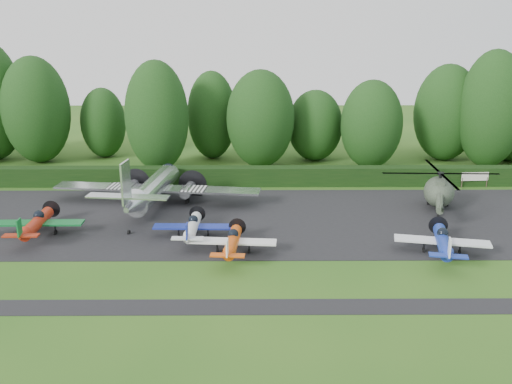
{
  "coord_description": "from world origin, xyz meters",
  "views": [
    {
      "loc": [
        2.15,
        -37.62,
        17.09
      ],
      "look_at": [
        2.49,
        10.29,
        2.5
      ],
      "focal_mm": 40.0,
      "sensor_mm": 36.0,
      "label": 1
    }
  ],
  "objects_px": {
    "light_plane_orange": "(233,242)",
    "helicopter": "(440,189)",
    "light_plane_white": "(193,227)",
    "light_plane_blue": "(443,241)",
    "light_plane_red": "(37,223)",
    "sign_board": "(475,177)",
    "transport_plane": "(154,189)"
  },
  "relations": [
    {
      "from": "transport_plane",
      "to": "light_plane_red",
      "type": "xyz_separation_m",
      "value": [
        -8.29,
        -7.59,
        -0.63
      ]
    },
    {
      "from": "light_plane_red",
      "to": "light_plane_white",
      "type": "xyz_separation_m",
      "value": [
        12.76,
        -0.66,
        -0.11
      ]
    },
    {
      "from": "light_plane_blue",
      "to": "transport_plane",
      "type": "bearing_deg",
      "value": 141.57
    },
    {
      "from": "light_plane_blue",
      "to": "helicopter",
      "type": "xyz_separation_m",
      "value": [
        3.2,
        11.13,
        0.73
      ]
    },
    {
      "from": "light_plane_white",
      "to": "helicopter",
      "type": "distance_m",
      "value": 23.6
    },
    {
      "from": "light_plane_blue",
      "to": "helicopter",
      "type": "height_order",
      "value": "helicopter"
    },
    {
      "from": "light_plane_orange",
      "to": "helicopter",
      "type": "xyz_separation_m",
      "value": [
        18.98,
        10.89,
        0.81
      ]
    },
    {
      "from": "light_plane_red",
      "to": "light_plane_blue",
      "type": "xyz_separation_m",
      "value": [
        31.87,
        -4.15,
        -0.02
      ]
    },
    {
      "from": "light_plane_blue",
      "to": "light_plane_orange",
      "type": "bearing_deg",
      "value": 167.19
    },
    {
      "from": "light_plane_blue",
      "to": "light_plane_red",
      "type": "bearing_deg",
      "value": 160.62
    },
    {
      "from": "light_plane_blue",
      "to": "sign_board",
      "type": "distance_m",
      "value": 20.24
    },
    {
      "from": "helicopter",
      "to": "light_plane_orange",
      "type": "bearing_deg",
      "value": -167.25
    },
    {
      "from": "light_plane_orange",
      "to": "light_plane_white",
      "type": "bearing_deg",
      "value": 130.95
    },
    {
      "from": "light_plane_white",
      "to": "light_plane_blue",
      "type": "relative_size",
      "value": 0.92
    },
    {
      "from": "transport_plane",
      "to": "helicopter",
      "type": "distance_m",
      "value": 26.78
    },
    {
      "from": "light_plane_red",
      "to": "helicopter",
      "type": "height_order",
      "value": "helicopter"
    },
    {
      "from": "light_plane_white",
      "to": "sign_board",
      "type": "height_order",
      "value": "light_plane_white"
    },
    {
      "from": "light_plane_red",
      "to": "light_plane_orange",
      "type": "xyz_separation_m",
      "value": [
        16.09,
        -3.91,
        -0.1
      ]
    },
    {
      "from": "light_plane_red",
      "to": "light_plane_white",
      "type": "height_order",
      "value": "light_plane_red"
    },
    {
      "from": "light_plane_orange",
      "to": "sign_board",
      "type": "distance_m",
      "value": 30.66
    },
    {
      "from": "light_plane_orange",
      "to": "sign_board",
      "type": "xyz_separation_m",
      "value": [
        24.98,
        17.79,
        0.06
      ]
    },
    {
      "from": "light_plane_orange",
      "to": "light_plane_blue",
      "type": "distance_m",
      "value": 15.78
    },
    {
      "from": "light_plane_blue",
      "to": "sign_board",
      "type": "bearing_deg",
      "value": 51.01
    },
    {
      "from": "transport_plane",
      "to": "light_plane_orange",
      "type": "bearing_deg",
      "value": -62.94
    },
    {
      "from": "light_plane_white",
      "to": "light_plane_blue",
      "type": "xyz_separation_m",
      "value": [
        19.11,
        -3.49,
        0.09
      ]
    },
    {
      "from": "transport_plane",
      "to": "helicopter",
      "type": "xyz_separation_m",
      "value": [
        26.77,
        -0.61,
        0.08
      ]
    },
    {
      "from": "helicopter",
      "to": "transport_plane",
      "type": "bearing_deg",
      "value": 161.59
    },
    {
      "from": "transport_plane",
      "to": "sign_board",
      "type": "xyz_separation_m",
      "value": [
        32.77,
        6.28,
        -0.68
      ]
    },
    {
      "from": "helicopter",
      "to": "sign_board",
      "type": "xyz_separation_m",
      "value": [
        6.0,
        6.9,
        -0.76
      ]
    },
    {
      "from": "light_plane_orange",
      "to": "transport_plane",
      "type": "bearing_deg",
      "value": 119.36
    },
    {
      "from": "light_plane_orange",
      "to": "sign_board",
      "type": "height_order",
      "value": "light_plane_orange"
    },
    {
      "from": "sign_board",
      "to": "light_plane_orange",
      "type": "bearing_deg",
      "value": -140.59
    }
  ]
}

